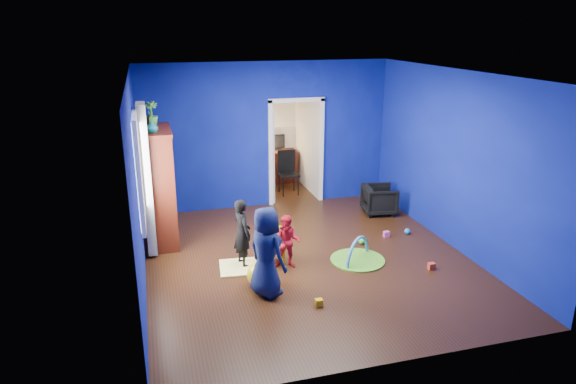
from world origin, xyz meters
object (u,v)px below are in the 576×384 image
object	(u,v)px
study_desk	(278,166)
play_mat	(357,260)
crt_tv	(159,185)
hopper_ball	(259,275)
child_navy	(266,252)
toddler_red	(288,242)
child_black	(242,233)
vase	(152,127)
kid_chair	(275,248)
folding_chair	(289,174)
tv_armoire	(157,187)
armchair	(379,200)

from	to	relation	value
study_desk	play_mat	bearing A→B (deg)	-88.18
crt_tv	hopper_ball	world-z (taller)	crt_tv
hopper_ball	study_desk	size ratio (longest dim) A/B	0.40
child_navy	toddler_red	size ratio (longest dim) A/B	1.52
child_black	vase	size ratio (longest dim) A/B	5.72
kid_chair	folding_chair	distance (m)	3.45
crt_tv	toddler_red	bearing A→B (deg)	-40.54
toddler_red	folding_chair	xyz separation A→B (m)	(0.98, 3.46, 0.04)
hopper_ball	play_mat	size ratio (longest dim) A/B	0.41
tv_armoire	folding_chair	xyz separation A→B (m)	(2.82, 1.92, -0.52)
vase	child_black	bearing A→B (deg)	-39.92
child_navy	folding_chair	bearing A→B (deg)	-48.98
hopper_ball	folding_chair	xyz separation A→B (m)	(1.53, 3.93, 0.28)
vase	tv_armoire	bearing A→B (deg)	90.00
toddler_red	crt_tv	xyz separation A→B (m)	(-1.80, 1.54, 0.60)
armchair	crt_tv	world-z (taller)	crt_tv
hopper_ball	study_desk	distance (m)	5.13
toddler_red	vase	size ratio (longest dim) A/B	4.46
armchair	child_black	bearing A→B (deg)	126.19
play_mat	study_desk	distance (m)	4.52
play_mat	folding_chair	distance (m)	3.57
crt_tv	play_mat	world-z (taller)	crt_tv
armchair	vase	size ratio (longest dim) A/B	3.30
hopper_ball	play_mat	world-z (taller)	hopper_ball
armchair	toddler_red	xyz separation A→B (m)	(-2.38, -1.80, 0.14)
tv_armoire	play_mat	bearing A→B (deg)	-28.74
child_navy	study_desk	xyz separation A→B (m)	(1.48, 5.14, -0.26)
child_black	vase	distance (m)	2.17
vase	kid_chair	distance (m)	2.68
kid_chair	crt_tv	bearing A→B (deg)	139.41
child_navy	vase	world-z (taller)	vase
armchair	child_black	xyz separation A→B (m)	(-3.02, -1.55, 0.26)
toddler_red	armchair	bearing A→B (deg)	56.73
hopper_ball	kid_chair	world-z (taller)	kid_chair
hopper_ball	kid_chair	distance (m)	0.79
tv_armoire	child_navy	bearing A→B (deg)	-59.40
tv_armoire	kid_chair	xyz separation A→B (m)	(1.69, -1.34, -0.73)
tv_armoire	toddler_red	bearing A→B (deg)	-39.92
toddler_red	kid_chair	size ratio (longest dim) A/B	1.68
armchair	tv_armoire	xyz separation A→B (m)	(-4.21, -0.26, 0.70)
vase	hopper_ball	bearing A→B (deg)	-53.06
crt_tv	play_mat	xyz separation A→B (m)	(2.92, -1.62, -1.01)
hopper_ball	kid_chair	size ratio (longest dim) A/B	0.71
tv_armoire	kid_chair	bearing A→B (deg)	-38.40
kid_chair	study_desk	distance (m)	4.37
kid_chair	play_mat	bearing A→B (deg)	-14.23
armchair	play_mat	world-z (taller)	armchair
child_navy	tv_armoire	size ratio (longest dim) A/B	0.65
armchair	child_navy	xyz separation A→B (m)	(-2.87, -2.52, 0.35)
hopper_ball	folding_chair	size ratio (longest dim) A/B	0.38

